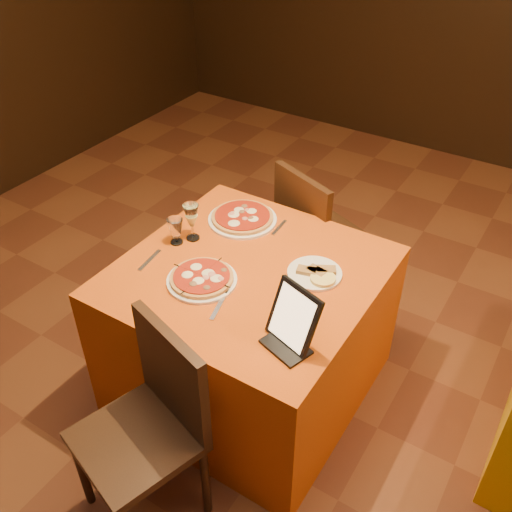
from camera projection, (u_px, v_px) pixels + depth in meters
The scene contains 13 objects.
floor at pixel (264, 460), 2.62m from camera, with size 6.00×7.00×0.01m, color #5E2D19.
main_table at pixel (249, 330), 2.76m from camera, with size 1.10×1.10×0.75m, color #C14A0C.
chair_main_near at pixel (136, 440), 2.17m from camera, with size 0.40×0.40×0.91m, color #301D0F, non-canonical shape.
chair_main_far at pixel (325, 237), 3.25m from camera, with size 0.39×0.39×0.91m, color black, non-canonical shape.
pizza_near at pixel (202, 279), 2.46m from camera, with size 0.31×0.31×0.03m.
pizza_far at pixel (242, 218), 2.84m from camera, with size 0.34×0.34×0.03m.
cutlet_dish at pixel (315, 272), 2.50m from camera, with size 0.24×0.24×0.03m.
wine_glass at pixel (192, 222), 2.67m from camera, with size 0.08×0.08×0.19m, color #EFF189, non-canonical shape.
water_glass at pixel (176, 231), 2.66m from camera, with size 0.06×0.06×0.13m, color silver, non-canonical shape.
tablet at pixel (294, 317), 2.11m from camera, with size 0.21×0.02×0.24m, color black.
knife at pixel (221, 301), 2.36m from camera, with size 0.23×0.02×0.01m, color #B2B2B9.
fork_near at pixel (150, 260), 2.58m from camera, with size 0.17×0.02×0.01m, color silver.
fork_far at pixel (279, 228), 2.79m from camera, with size 0.14×0.02×0.01m, color silver.
Camera 1 is at (0.78, -1.31, 2.32)m, focal length 40.00 mm.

